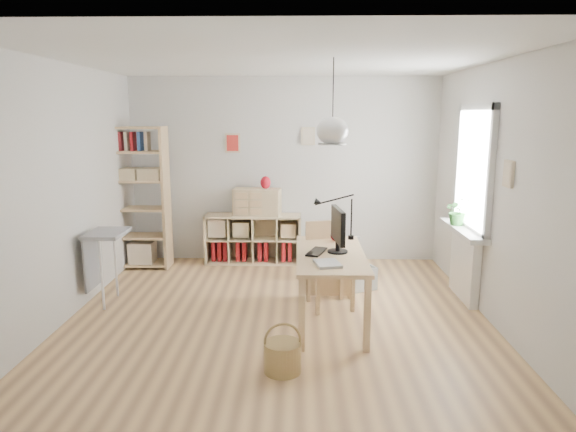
{
  "coord_description": "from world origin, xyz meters",
  "views": [
    {
      "loc": [
        0.22,
        -5.29,
        2.16
      ],
      "look_at": [
        0.1,
        0.3,
        1.05
      ],
      "focal_mm": 32.0,
      "sensor_mm": 36.0,
      "label": 1
    }
  ],
  "objects_px": {
    "cube_shelf": "(252,242)",
    "drawer_chest": "(257,202)",
    "desk": "(330,262)",
    "monitor": "(338,228)",
    "tall_bookshelf": "(139,192)",
    "chair": "(329,259)",
    "storage_chest": "(349,272)"
  },
  "relations": [
    {
      "from": "storage_chest",
      "to": "monitor",
      "type": "bearing_deg",
      "value": -126.7
    },
    {
      "from": "storage_chest",
      "to": "desk",
      "type": "bearing_deg",
      "value": -130.05
    },
    {
      "from": "tall_bookshelf",
      "to": "desk",
      "type": "bearing_deg",
      "value": -37.01
    },
    {
      "from": "cube_shelf",
      "to": "monitor",
      "type": "height_order",
      "value": "monitor"
    },
    {
      "from": "cube_shelf",
      "to": "tall_bookshelf",
      "type": "distance_m",
      "value": 1.77
    },
    {
      "from": "tall_bookshelf",
      "to": "chair",
      "type": "distance_m",
      "value": 3.03
    },
    {
      "from": "desk",
      "to": "monitor",
      "type": "distance_m",
      "value": 0.36
    },
    {
      "from": "cube_shelf",
      "to": "drawer_chest",
      "type": "xyz_separation_m",
      "value": [
        0.09,
        -0.04,
        0.61
      ]
    },
    {
      "from": "monitor",
      "to": "chair",
      "type": "bearing_deg",
      "value": 90.74
    },
    {
      "from": "tall_bookshelf",
      "to": "chair",
      "type": "relative_size",
      "value": 2.08
    },
    {
      "from": "desk",
      "to": "chair",
      "type": "distance_m",
      "value": 0.5
    },
    {
      "from": "chair",
      "to": "monitor",
      "type": "height_order",
      "value": "monitor"
    },
    {
      "from": "cube_shelf",
      "to": "chair",
      "type": "distance_m",
      "value": 2.04
    },
    {
      "from": "drawer_chest",
      "to": "desk",
      "type": "bearing_deg",
      "value": -60.48
    },
    {
      "from": "tall_bookshelf",
      "to": "storage_chest",
      "type": "relative_size",
      "value": 2.46
    },
    {
      "from": "desk",
      "to": "tall_bookshelf",
      "type": "height_order",
      "value": "tall_bookshelf"
    },
    {
      "from": "monitor",
      "to": "tall_bookshelf",
      "type": "bearing_deg",
      "value": 137.33
    },
    {
      "from": "tall_bookshelf",
      "to": "monitor",
      "type": "height_order",
      "value": "tall_bookshelf"
    },
    {
      "from": "chair",
      "to": "monitor",
      "type": "bearing_deg",
      "value": -95.99
    },
    {
      "from": "desk",
      "to": "chair",
      "type": "height_order",
      "value": "chair"
    },
    {
      "from": "desk",
      "to": "chair",
      "type": "relative_size",
      "value": 1.56
    },
    {
      "from": "desk",
      "to": "cube_shelf",
      "type": "relative_size",
      "value": 1.07
    },
    {
      "from": "chair",
      "to": "cube_shelf",
      "type": "bearing_deg",
      "value": 107.17
    },
    {
      "from": "tall_bookshelf",
      "to": "chair",
      "type": "height_order",
      "value": "tall_bookshelf"
    },
    {
      "from": "drawer_chest",
      "to": "chair",
      "type": "bearing_deg",
      "value": -54.43
    },
    {
      "from": "desk",
      "to": "chair",
      "type": "xyz_separation_m",
      "value": [
        0.01,
        0.49,
        -0.11
      ]
    },
    {
      "from": "storage_chest",
      "to": "cube_shelf",
      "type": "bearing_deg",
      "value": 115.18
    },
    {
      "from": "desk",
      "to": "drawer_chest",
      "type": "xyz_separation_m",
      "value": [
        -0.94,
        2.19,
        0.26
      ]
    },
    {
      "from": "storage_chest",
      "to": "drawer_chest",
      "type": "relative_size",
      "value": 1.21
    },
    {
      "from": "desk",
      "to": "monitor",
      "type": "bearing_deg",
      "value": 20.92
    },
    {
      "from": "cube_shelf",
      "to": "drawer_chest",
      "type": "height_order",
      "value": "drawer_chest"
    },
    {
      "from": "desk",
      "to": "cube_shelf",
      "type": "height_order",
      "value": "desk"
    }
  ]
}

